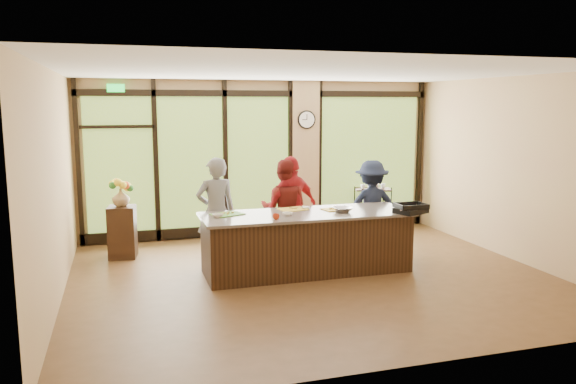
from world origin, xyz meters
TOP-DOWN VIEW (x-y plane):
  - floor at (0.00, 0.00)m, footprint 7.00×7.00m
  - ceiling at (0.00, 0.00)m, footprint 7.00×7.00m
  - back_wall at (0.00, 3.00)m, footprint 7.00×0.00m
  - left_wall at (-3.50, 0.00)m, footprint 0.00×6.00m
  - right_wall at (3.50, 0.00)m, footprint 0.00×6.00m
  - window_wall at (0.16, 2.95)m, footprint 6.90×0.12m
  - island_base at (0.00, 0.30)m, footprint 3.10×1.00m
  - countertop at (0.00, 0.30)m, footprint 3.20×1.10m
  - wall_clock at (0.85, 2.87)m, footprint 0.36×0.04m
  - cook_left at (-1.26, 1.05)m, footprint 0.66×0.45m
  - cook_midleft at (-0.11, 1.16)m, footprint 0.99×0.90m
  - cook_midright at (0.02, 1.15)m, footprint 1.08×0.77m
  - cook_right at (1.45, 1.11)m, footprint 1.12×0.76m
  - roasting_pan at (1.50, -0.17)m, footprint 0.54×0.49m
  - mixing_bowl at (0.55, 0.22)m, footprint 0.30×0.30m
  - cutting_board_left at (-1.18, 0.51)m, footprint 0.54×0.48m
  - cutting_board_center at (-0.12, 0.62)m, footprint 0.47×0.39m
  - cutting_board_right at (0.51, 0.42)m, footprint 0.42×0.35m
  - prep_bowl_near at (-1.35, 0.35)m, footprint 0.20×0.20m
  - prep_bowl_mid at (-0.34, 0.18)m, footprint 0.18×0.18m
  - prep_bowl_far at (0.08, 0.60)m, footprint 0.12×0.12m
  - red_ramekin at (-0.58, -0.04)m, footprint 0.11×0.11m
  - flower_stand at (-2.70, 1.95)m, footprint 0.50×0.50m
  - flower_vase at (-2.70, 1.95)m, footprint 0.33×0.33m
  - bar_cart at (2.18, 2.59)m, footprint 0.79×0.60m

SIDE VIEW (x-z plane):
  - floor at x=0.00m, z-range 0.00..0.00m
  - flower_stand at x=-2.70m, z-range 0.00..0.87m
  - island_base at x=0.00m, z-range 0.00..0.88m
  - bar_cart at x=2.18m, z-range 0.10..1.05m
  - cook_right at x=1.45m, z-range 0.00..1.60m
  - cook_midleft at x=-0.11m, z-range 0.00..1.66m
  - cook_midright at x=0.02m, z-range 0.00..1.71m
  - cook_left at x=-1.26m, z-range 0.00..1.73m
  - countertop at x=0.00m, z-range 0.88..0.92m
  - cutting_board_right at x=0.51m, z-range 0.92..0.93m
  - cutting_board_center at x=-0.12m, z-range 0.92..0.93m
  - cutting_board_left at x=-1.18m, z-range 0.92..0.93m
  - prep_bowl_far at x=0.08m, z-range 0.92..0.95m
  - prep_bowl_mid at x=-0.34m, z-range 0.92..0.97m
  - prep_bowl_near at x=-1.35m, z-range 0.92..0.97m
  - mixing_bowl at x=0.55m, z-range 0.92..0.99m
  - roasting_pan at x=1.50m, z-range 0.92..1.00m
  - red_ramekin at x=-0.58m, z-range 0.92..1.00m
  - flower_vase at x=-2.70m, z-range 0.87..1.17m
  - window_wall at x=0.16m, z-range -0.11..2.89m
  - back_wall at x=0.00m, z-range -2.00..5.00m
  - left_wall at x=-3.50m, z-range -1.50..4.50m
  - right_wall at x=3.50m, z-range -1.50..4.50m
  - wall_clock at x=0.85m, z-range 2.07..2.43m
  - ceiling at x=0.00m, z-range 3.00..3.00m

